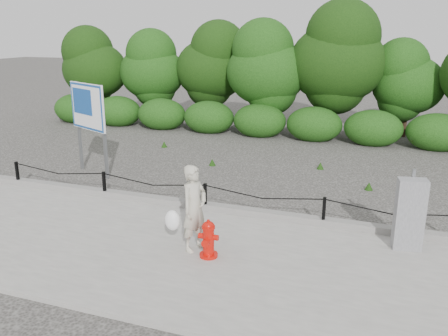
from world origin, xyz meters
TOP-DOWN VIEW (x-y plane):
  - ground at (0.00, 0.00)m, footprint 90.00×90.00m
  - sidewalk at (0.00, -2.00)m, footprint 14.00×4.00m
  - curb at (0.00, 0.05)m, footprint 14.00×0.22m
  - chain_barrier at (0.00, 0.00)m, footprint 10.06×0.06m
  - treeline at (0.55, 8.92)m, footprint 20.16×3.49m
  - fire_hydrant at (0.86, -1.98)m, footprint 0.35×0.36m
  - pedestrian at (0.50, -1.79)m, footprint 0.74×0.64m
  - utility_cabinet at (4.02, -0.48)m, footprint 0.53×0.39m
  - advertising_sign at (-3.98, 1.65)m, footprint 1.42×0.70m

SIDE VIEW (x-z plane):
  - ground at x=0.00m, z-range 0.00..0.00m
  - sidewalk at x=0.00m, z-range 0.00..0.08m
  - curb at x=0.00m, z-range 0.08..0.22m
  - fire_hydrant at x=0.86m, z-range 0.06..0.74m
  - chain_barrier at x=0.00m, z-range 0.16..0.76m
  - utility_cabinet at x=4.02m, z-range 0.02..1.43m
  - pedestrian at x=0.50m, z-range 0.07..1.60m
  - advertising_sign at x=-3.98m, z-range 0.50..2.96m
  - treeline at x=0.55m, z-range 0.11..4.82m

